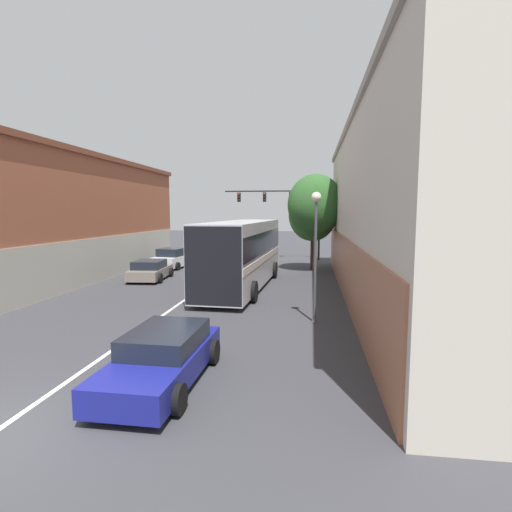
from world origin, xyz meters
TOP-DOWN VIEW (x-y plane):
  - lane_center_line at (0.00, 16.23)m, footprint 0.14×44.45m
  - building_left_brick at (-10.95, 17.14)m, footprint 9.34×21.46m
  - building_right_storefront at (10.54, 13.45)m, footprint 6.40×25.95m
  - bus at (2.16, 15.08)m, footprint 3.18×11.28m
  - hatchback_foreground at (2.32, 2.84)m, footprint 2.09×4.52m
  - parked_car_left_near at (-3.83, 16.79)m, footprint 2.31×3.97m
  - parked_car_left_mid at (-4.24, 22.07)m, footprint 2.41×4.06m
  - traffic_signal_gantry at (3.71, 28.44)m, footprint 8.25×0.36m
  - street_lamp at (6.00, 8.66)m, footprint 0.36×0.36m
  - street_tree_near at (6.09, 21.68)m, footprint 3.79×3.41m
  - street_tree_far at (5.92, 22.67)m, footprint 3.40×3.06m

SIDE VIEW (x-z plane):
  - lane_center_line at x=0.00m, z-range 0.00..0.01m
  - parked_car_left_near at x=-3.83m, z-range -0.02..1.18m
  - hatchback_foreground at x=2.32m, z-range -0.02..1.25m
  - parked_car_left_mid at x=-4.24m, z-range -0.05..1.42m
  - bus at x=2.16m, z-range 0.22..3.82m
  - street_lamp at x=6.00m, z-range 0.61..5.45m
  - building_left_brick at x=-10.95m, z-range 0.12..7.63m
  - street_tree_far at x=5.92m, z-range 1.01..6.78m
  - building_right_storefront at x=10.54m, z-range 0.11..8.39m
  - street_tree_near at x=6.09m, z-range 1.25..7.93m
  - traffic_signal_gantry at x=3.71m, z-range 1.53..7.74m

